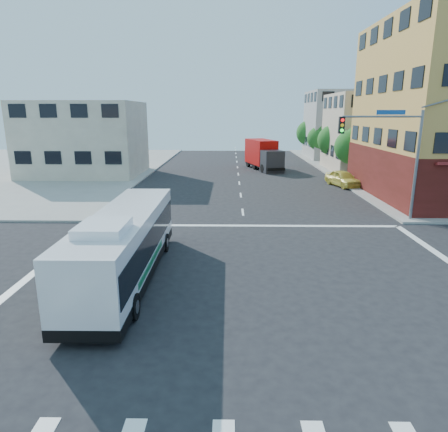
{
  "coord_description": "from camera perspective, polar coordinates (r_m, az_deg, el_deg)",
  "views": [
    {
      "loc": [
        -0.86,
        -14.42,
        6.83
      ],
      "look_at": [
        -1.18,
        4.39,
        1.95
      ],
      "focal_mm": 32.0,
      "sensor_mm": 36.0,
      "label": 1
    }
  ],
  "objects": [
    {
      "name": "ground",
      "position": [
        15.98,
        4.05,
        -10.8
      ],
      "size": [
        120.0,
        120.0,
        0.0
      ],
      "primitive_type": "plane",
      "color": "black",
      "rests_on": "ground"
    },
    {
      "name": "building_east_near",
      "position": [
        51.64,
        21.6,
        10.98
      ],
      "size": [
        12.06,
        10.06,
        9.0
      ],
      "color": "#BBA88F",
      "rests_on": "ground"
    },
    {
      "name": "building_east_far",
      "position": [
        64.93,
        17.34,
        12.3
      ],
      "size": [
        12.06,
        10.06,
        10.0
      ],
      "color": "gray",
      "rests_on": "ground"
    },
    {
      "name": "building_west",
      "position": [
        47.33,
        -19.31,
        10.33
      ],
      "size": [
        12.06,
        10.06,
        8.0
      ],
      "color": "beige",
      "rests_on": "ground"
    },
    {
      "name": "signal_mast_ne",
      "position": [
        27.01,
        22.91,
        9.5
      ],
      "size": [
        7.91,
        1.13,
        8.07
      ],
      "color": "slate",
      "rests_on": "ground"
    },
    {
      "name": "street_tree_a",
      "position": [
        44.35,
        17.97,
        9.67
      ],
      "size": [
        3.6,
        3.6,
        5.53
      ],
      "color": "#352013",
      "rests_on": "ground"
    },
    {
      "name": "street_tree_b",
      "position": [
        52.03,
        15.45,
        10.65
      ],
      "size": [
        3.8,
        3.8,
        5.79
      ],
      "color": "#352013",
      "rests_on": "ground"
    },
    {
      "name": "street_tree_c",
      "position": [
        59.82,
        13.55,
        10.93
      ],
      "size": [
        3.4,
        3.4,
        5.29
      ],
      "color": "#352013",
      "rests_on": "ground"
    },
    {
      "name": "street_tree_d",
      "position": [
        67.63,
        12.11,
        11.74
      ],
      "size": [
        4.0,
        4.0,
        6.03
      ],
      "color": "#352013",
      "rests_on": "ground"
    },
    {
      "name": "transit_bus",
      "position": [
        17.08,
        -13.91,
        -3.87
      ],
      "size": [
        2.47,
        10.79,
        3.19
      ],
      "rotation": [
        0.0,
        0.0,
        0.01
      ],
      "color": "black",
      "rests_on": "ground"
    },
    {
      "name": "box_truck",
      "position": [
        49.85,
        5.67,
        8.62
      ],
      "size": [
        4.42,
        8.27,
        3.58
      ],
      "rotation": [
        0.0,
        0.0,
        0.28
      ],
      "color": "#252428",
      "rests_on": "ground"
    },
    {
      "name": "parked_car",
      "position": [
        39.81,
        16.63,
        5.16
      ],
      "size": [
        2.95,
        4.74,
        1.5
      ],
      "primitive_type": "imported",
      "rotation": [
        0.0,
        0.0,
        0.29
      ],
      "color": "#DDCD4D",
      "rests_on": "ground"
    }
  ]
}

